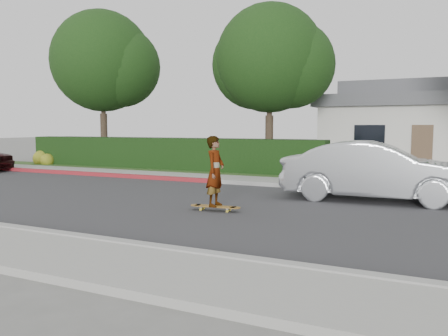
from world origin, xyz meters
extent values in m
plane|color=slate|center=(0.00, 0.00, 0.00)|extent=(120.00, 120.00, 0.00)
cube|color=#2D2D30|center=(0.00, 0.00, 0.01)|extent=(60.00, 8.00, 0.01)
cube|color=#9E9E99|center=(0.00, 4.10, 0.07)|extent=(60.00, 0.20, 0.15)
cube|color=maroon|center=(-5.00, 4.10, 0.08)|extent=(12.00, 0.21, 0.15)
cube|color=gray|center=(0.00, 5.00, 0.06)|extent=(60.00, 1.60, 0.12)
cube|color=#2D4C1E|center=(0.00, 6.60, 0.05)|extent=(60.00, 1.60, 0.10)
cube|color=black|center=(-3.00, 7.20, 0.75)|extent=(15.00, 1.00, 1.50)
sphere|color=#2D4C19|center=(-10.20, 6.80, 0.35)|extent=(0.90, 0.90, 0.90)
sphere|color=#2D4C19|center=(-9.60, 6.60, 0.30)|extent=(0.70, 0.70, 0.70)
cylinder|color=#33261C|center=(-7.50, 8.50, 1.35)|extent=(0.36, 0.36, 2.70)
cylinder|color=#33261C|center=(-7.50, 8.50, 3.38)|extent=(0.24, 0.24, 2.25)
sphere|color=black|center=(-7.50, 8.50, 5.40)|extent=(5.20, 5.20, 5.20)
sphere|color=black|center=(-8.30, 8.90, 5.20)|extent=(4.42, 4.42, 4.42)
sphere|color=black|center=(-6.60, 8.80, 5.10)|extent=(4.16, 4.16, 4.16)
cylinder|color=#33261C|center=(1.50, 9.00, 1.26)|extent=(0.36, 0.36, 2.52)
cylinder|color=#33261C|center=(1.50, 9.00, 3.15)|extent=(0.24, 0.24, 2.10)
sphere|color=black|center=(1.50, 9.00, 5.04)|extent=(4.80, 4.80, 4.80)
sphere|color=black|center=(0.70, 9.40, 4.84)|extent=(4.08, 4.08, 4.08)
sphere|color=black|center=(2.40, 9.30, 4.74)|extent=(3.84, 3.84, 3.84)
cube|color=beige|center=(8.00, 16.00, 1.50)|extent=(10.00, 8.00, 3.00)
cube|color=#4C4C51|center=(8.00, 16.00, 3.30)|extent=(10.60, 8.60, 0.60)
cube|color=#4C4C51|center=(8.00, 16.00, 3.90)|extent=(8.40, 6.40, 0.80)
cube|color=black|center=(5.50, 11.98, 1.60)|extent=(1.40, 0.06, 1.00)
cube|color=brown|center=(7.80, 11.98, 1.05)|extent=(0.90, 0.06, 2.10)
cylinder|color=gold|center=(3.08, -0.67, 0.04)|extent=(0.07, 0.05, 0.07)
cylinder|color=gold|center=(3.06, -0.48, 0.04)|extent=(0.07, 0.05, 0.07)
cylinder|color=gold|center=(3.75, -0.60, 0.04)|extent=(0.07, 0.05, 0.07)
cylinder|color=gold|center=(3.73, -0.41, 0.04)|extent=(0.07, 0.05, 0.07)
cube|color=silver|center=(3.07, -0.57, 0.09)|extent=(0.08, 0.21, 0.03)
cube|color=silver|center=(3.74, -0.50, 0.09)|extent=(0.08, 0.21, 0.03)
cube|color=brown|center=(3.41, -0.54, 0.12)|extent=(1.03, 0.35, 0.02)
cylinder|color=brown|center=(2.91, -0.59, 0.12)|extent=(0.27, 0.27, 0.02)
cylinder|color=brown|center=(3.91, -0.49, 0.12)|extent=(0.27, 0.27, 0.02)
imported|color=white|center=(3.41, -0.54, 0.97)|extent=(0.42, 0.63, 1.68)
imported|color=silver|center=(6.72, 2.59, 0.81)|extent=(4.99, 1.90, 1.63)
camera|label=1|loc=(7.91, -9.82, 2.03)|focal=35.00mm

